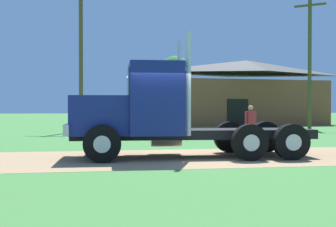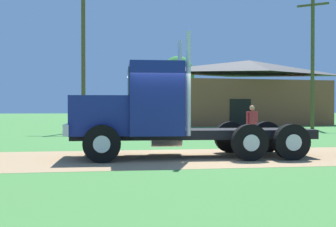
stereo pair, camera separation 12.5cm
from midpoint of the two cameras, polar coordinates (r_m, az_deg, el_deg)
The scene contains 8 objects.
ground_plane at distance 13.40m, azimuth 0.44°, elevation -5.77°, with size 200.00×200.00×0.00m, color #407B38.
dirt_track at distance 13.40m, azimuth 0.44°, elevation -5.75°, with size 120.00×5.04×0.01m, color #A3835B.
truck_foreground_white at distance 13.45m, azimuth -1.33°, elevation -0.15°, with size 7.59×2.85×3.72m.
visitor_far_side at distance 19.40m, azimuth 11.01°, elevation -1.16°, with size 0.60×0.41×1.62m.
shed_building at distance 38.89m, azimuth 10.59°, elevation 2.52°, with size 14.35×6.75×5.62m.
utility_pole_near at distance 28.99m, azimuth -10.79°, elevation 7.45°, with size 2.16×0.71×9.27m.
utility_pole_far at distance 33.24m, azimuth 18.33°, elevation 6.71°, with size 1.83×1.46×9.44m.
tree_right at distance 46.51m, azimuth 1.41°, elevation 5.09°, with size 3.44×3.44×6.95m.
Camera 2 is at (-2.07, -13.15, 1.53)m, focal length 47.05 mm.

